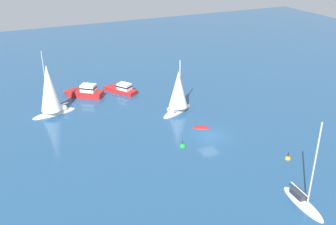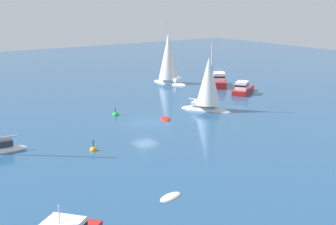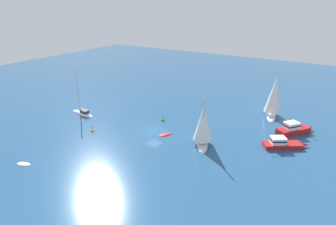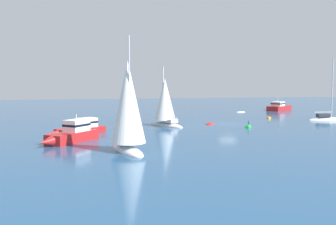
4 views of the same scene
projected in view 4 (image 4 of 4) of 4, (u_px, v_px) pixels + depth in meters
The scene contains 11 objects.
ground_plane at pixel (228, 124), 55.92m from camera, with size 160.00×160.00×0.00m, color navy.
launch at pixel (279, 107), 81.52m from camera, with size 7.88×6.75×2.94m.
launch_1 at pixel (72, 134), 39.40m from camera, with size 5.91×6.90×2.83m.
ketch at pixel (128, 110), 33.99m from camera, with size 3.73×7.18×10.75m.
skiff at pixel (210, 124), 55.56m from camera, with size 2.23×2.78×0.41m.
cabin_cruiser at pixel (81, 128), 45.77m from camera, with size 6.94×5.24×1.82m.
ketch_1 at pixel (327, 119), 60.61m from camera, with size 6.43×1.99×10.39m.
yacht at pixel (165, 105), 53.40m from camera, with size 4.79×6.75×8.82m.
tender at pixel (241, 112), 76.17m from camera, with size 2.33×1.60×0.37m.
channel_buoy at pixel (269, 119), 63.56m from camera, with size 0.71×0.71×1.37m.
mooring_buoy at pixel (248, 128), 51.48m from camera, with size 0.82×0.82×1.31m.
Camera 4 is at (19.91, 52.64, 6.36)m, focal length 40.85 mm.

